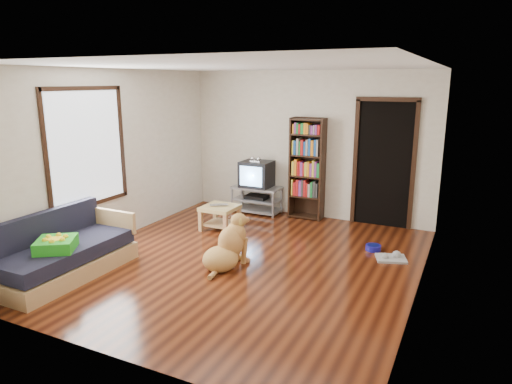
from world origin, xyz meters
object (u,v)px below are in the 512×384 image
at_px(coffee_table, 220,213).
at_px(grey_rag, 391,258).
at_px(tv_stand, 257,198).
at_px(crt_tv, 257,174).
at_px(laptop, 219,206).
at_px(sofa, 64,255).
at_px(dog_bowl, 373,248).
at_px(bookshelf, 307,163).
at_px(green_cushion, 56,245).
at_px(dog, 228,248).

bearing_deg(coffee_table, grey_rag, -2.64).
height_order(tv_stand, crt_tv, crt_tv).
xyz_separation_m(laptop, grey_rag, (2.82, -0.10, -0.40)).
bearing_deg(tv_stand, sofa, -105.02).
relative_size(dog_bowl, sofa, 0.12).
height_order(crt_tv, bookshelf, bookshelf).
relative_size(grey_rag, bookshelf, 0.22).
distance_m(dog_bowl, crt_tv, 2.72).
relative_size(green_cushion, grey_rag, 1.09).
xyz_separation_m(laptop, dog_bowl, (2.52, 0.15, -0.37)).
height_order(tv_stand, sofa, sofa).
height_order(grey_rag, bookshelf, bookshelf).
bearing_deg(coffee_table, green_cushion, -105.35).
xyz_separation_m(green_cushion, laptop, (0.73, 2.64, -0.08)).
distance_m(laptop, coffee_table, 0.14).
xyz_separation_m(crt_tv, dog, (0.78, -2.51, -0.48)).
xyz_separation_m(grey_rag, sofa, (-3.68, -2.34, 0.25)).
xyz_separation_m(dog_bowl, grey_rag, (0.30, -0.25, -0.03)).
height_order(dog_bowl, bookshelf, bookshelf).
xyz_separation_m(tv_stand, bookshelf, (0.95, 0.09, 0.73)).
xyz_separation_m(dog_bowl, crt_tv, (-2.40, 1.07, 0.70)).
bearing_deg(crt_tv, bookshelf, 4.32).
relative_size(laptop, tv_stand, 0.34).
xyz_separation_m(sofa, coffee_table, (0.86, 2.47, 0.02)).
bearing_deg(grey_rag, crt_tv, 154.04).
relative_size(dog_bowl, dog, 0.25).
relative_size(laptop, coffee_table, 0.55).
distance_m(tv_stand, sofa, 3.76).
distance_m(bookshelf, coffee_table, 1.80).
relative_size(tv_stand, coffee_table, 1.64).
relative_size(tv_stand, crt_tv, 1.55).
relative_size(laptop, sofa, 0.17).
height_order(dog_bowl, dog, dog).
bearing_deg(sofa, green_cushion, -58.55).
distance_m(dog_bowl, coffee_table, 2.54).
relative_size(grey_rag, tv_stand, 0.44).
bearing_deg(dog_bowl, dog, -138.37).
bearing_deg(crt_tv, dog_bowl, -23.92).
distance_m(green_cushion, tv_stand, 3.93).
bearing_deg(sofa, laptop, 70.63).
distance_m(green_cushion, dog, 2.12).
xyz_separation_m(green_cushion, sofa, (-0.12, 0.20, -0.23)).
distance_m(crt_tv, coffee_table, 1.28).
bearing_deg(bookshelf, tv_stand, -174.37).
bearing_deg(grey_rag, dog_bowl, 140.19).
bearing_deg(dog, dog_bowl, 41.63).
bearing_deg(crt_tv, coffee_table, -95.65).
relative_size(laptop, dog, 0.35).
distance_m(green_cushion, crt_tv, 3.96).
relative_size(tv_stand, bookshelf, 0.50).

